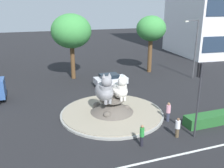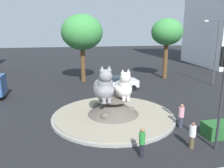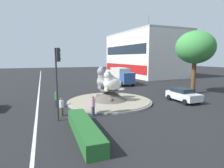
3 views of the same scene
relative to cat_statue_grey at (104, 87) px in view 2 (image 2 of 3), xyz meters
name	(u,v)px [view 2 (image 2 of 3)]	position (x,y,z in m)	size (l,w,h in m)	color
ground_plane	(113,117)	(0.76, 0.23, -2.48)	(160.00, 160.00, 0.00)	black
roundabout_island	(113,111)	(0.76, 0.23, -1.99)	(9.46, 9.46, 1.49)	gray
cat_statue_grey	(104,87)	(0.00, 0.00, 0.00)	(1.70, 2.78, 2.69)	gray
cat_statue_white	(124,87)	(1.56, 0.18, -0.13)	(1.43, 2.33, 2.34)	silver
traffic_light_mast	(222,81)	(5.37, -5.64, 1.50)	(0.36, 0.46, 5.76)	#2D2D33
broadleaf_tree_behind_island	(82,33)	(-0.35, 13.05, 3.88)	(5.24, 5.24, 8.63)	brown
second_tree_near_tower	(167,33)	(11.10, 12.66, 3.85)	(4.24, 4.24, 8.24)	brown
streetlight_arm	(215,48)	(14.98, 7.63, 2.06)	(2.22, 0.33, 7.87)	#4C4C51
pedestrian_white_shirt	(192,135)	(4.08, -5.33, -1.64)	(0.37, 0.37, 1.59)	brown
pedestrian_pink_shirt	(181,115)	(4.87, -2.74, -1.56)	(0.37, 0.37, 1.73)	#33384C
pedestrian_green_shirt	(142,142)	(0.99, -5.55, -1.60)	(0.32, 0.32, 1.65)	black
sedan_on_far_lane	(120,82)	(3.37, 8.21, -1.66)	(4.05, 2.19, 1.52)	silver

